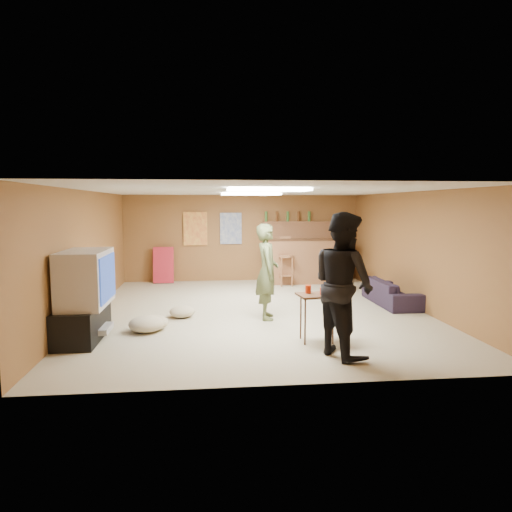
{
  "coord_description": "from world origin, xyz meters",
  "views": [
    {
      "loc": [
        -0.9,
        -8.2,
        1.95
      ],
      "look_at": [
        0.0,
        0.2,
        1.0
      ],
      "focal_mm": 32.0,
      "sensor_mm": 36.0,
      "label": 1
    }
  ],
  "objects": [
    {
      "name": "ceiling",
      "position": [
        0.0,
        0.0,
        2.2
      ],
      "size": [
        6.0,
        7.0,
        0.02
      ],
      "primitive_type": "cube",
      "color": "silver",
      "rests_on": "ground"
    },
    {
      "name": "wall_left",
      "position": [
        -3.0,
        0.0,
        1.1
      ],
      "size": [
        0.02,
        7.0,
        2.2
      ],
      "primitive_type": "cube",
      "color": "brown",
      "rests_on": "ground"
    },
    {
      "name": "cup_red_near",
      "position": [
        0.53,
        -1.88,
        0.75
      ],
      "size": [
        0.11,
        0.11,
        0.12
      ],
      "primitive_type": "cylinder",
      "rotation": [
        0.0,
        0.0,
        -0.34
      ],
      "color": "#BC2C0C",
      "rests_on": "tray_table"
    },
    {
      "name": "bar_counter",
      "position": [
        1.5,
        2.95,
        0.55
      ],
      "size": [
        2.0,
        0.6,
        1.1
      ],
      "primitive_type": "cube",
      "color": "brown",
      "rests_on": "ground"
    },
    {
      "name": "ground",
      "position": [
        0.0,
        0.0,
        0.0
      ],
      "size": [
        7.0,
        7.0,
        0.0
      ],
      "primitive_type": "plane",
      "color": "tan",
      "rests_on": "ground"
    },
    {
      "name": "tv_screen",
      "position": [
        -2.34,
        -1.5,
        0.9
      ],
      "size": [
        0.02,
        0.95,
        0.65
      ],
      "primitive_type": "cube",
      "color": "navy",
      "rests_on": "tv_body"
    },
    {
      "name": "ceiling_panel_front",
      "position": [
        0.0,
        -1.5,
        2.17
      ],
      "size": [
        1.2,
        0.6,
        0.04
      ],
      "primitive_type": "cube",
      "color": "white",
      "rests_on": "ceiling"
    },
    {
      "name": "person_olive",
      "position": [
        0.11,
        -0.57,
        0.82
      ],
      "size": [
        0.42,
        0.62,
        1.64
      ],
      "primitive_type": "imported",
      "rotation": [
        0.0,
        0.0,
        1.51
      ],
      "color": "#505B34",
      "rests_on": "ground"
    },
    {
      "name": "bar_shelf",
      "position": [
        1.5,
        3.4,
        1.5
      ],
      "size": [
        2.0,
        0.18,
        0.05
      ],
      "primitive_type": "cube",
      "color": "brown",
      "rests_on": "bar_backing"
    },
    {
      "name": "folding_chair_stack",
      "position": [
        -2.0,
        3.3,
        0.45
      ],
      "size": [
        0.5,
        0.26,
        0.91
      ],
      "primitive_type": "cube",
      "rotation": [
        -0.14,
        0.0,
        0.0
      ],
      "color": "red",
      "rests_on": "ground"
    },
    {
      "name": "person_black",
      "position": [
        0.83,
        -2.56,
        0.93
      ],
      "size": [
        0.98,
        1.1,
        1.86
      ],
      "primitive_type": "imported",
      "rotation": [
        0.0,
        0.0,
        1.94
      ],
      "color": "black",
      "rests_on": "ground"
    },
    {
      "name": "dvd_box",
      "position": [
        -2.5,
        -1.5,
        0.15
      ],
      "size": [
        0.35,
        0.5,
        0.08
      ],
      "primitive_type": "cube",
      "color": "#B2B2B7",
      "rests_on": "tv_stand"
    },
    {
      "name": "ceiling_panel_back",
      "position": [
        0.0,
        1.2,
        2.17
      ],
      "size": [
        1.2,
        0.6,
        0.04
      ],
      "primitive_type": "cube",
      "color": "white",
      "rests_on": "ceiling"
    },
    {
      "name": "cushion_near_tv",
      "position": [
        -1.85,
        -1.19,
        0.12
      ],
      "size": [
        0.57,
        0.57,
        0.25
      ],
      "primitive_type": "ellipsoid",
      "rotation": [
        0.0,
        0.0,
        0.04
      ],
      "color": "tan",
      "rests_on": "ground"
    },
    {
      "name": "tv_body",
      "position": [
        -2.65,
        -1.5,
        0.9
      ],
      "size": [
        0.6,
        1.1,
        0.8
      ],
      "primitive_type": "cube",
      "color": "#B2B2B7",
      "rests_on": "tv_stand"
    },
    {
      "name": "bar_stool_left",
      "position": [
        0.98,
        2.57,
        0.64
      ],
      "size": [
        0.45,
        0.45,
        1.29
      ],
      "primitive_type": null,
      "rotation": [
        0.0,
        0.0,
        -0.12
      ],
      "color": "brown",
      "rests_on": "ground"
    },
    {
      "name": "bar_lip",
      "position": [
        1.5,
        2.7,
        1.1
      ],
      "size": [
        2.1,
        0.12,
        0.05
      ],
      "primitive_type": "cube",
      "color": "#382012",
      "rests_on": "bar_counter"
    },
    {
      "name": "wall_front",
      "position": [
        0.0,
        -3.5,
        1.1
      ],
      "size": [
        6.0,
        0.02,
        2.2
      ],
      "primitive_type": "cube",
      "color": "brown",
      "rests_on": "ground"
    },
    {
      "name": "cushion_mid",
      "position": [
        -1.35,
        -0.32,
        0.1
      ],
      "size": [
        0.48,
        0.48,
        0.2
      ],
      "primitive_type": "ellipsoid",
      "rotation": [
        0.0,
        0.0,
        0.11
      ],
      "color": "tan",
      "rests_on": "ground"
    },
    {
      "name": "cushion_far",
      "position": [
        -1.78,
        -1.09,
        0.11
      ],
      "size": [
        0.61,
        0.61,
        0.23
      ],
      "primitive_type": "ellipsoid",
      "rotation": [
        0.0,
        0.0,
        0.23
      ],
      "color": "tan",
      "rests_on": "ground"
    },
    {
      "name": "tray_table",
      "position": [
        0.64,
        -1.96,
        0.34
      ],
      "size": [
        0.58,
        0.48,
        0.69
      ],
      "primitive_type": "cube",
      "rotation": [
        0.0,
        0.0,
        0.12
      ],
      "color": "#382012",
      "rests_on": "ground"
    },
    {
      "name": "bar_backing",
      "position": [
        1.5,
        3.42,
        1.2
      ],
      "size": [
        2.0,
        0.14,
        0.6
      ],
      "primitive_type": "cube",
      "color": "brown",
      "rests_on": "bar_counter"
    },
    {
      "name": "tv_stand",
      "position": [
        -2.72,
        -1.5,
        0.25
      ],
      "size": [
        0.55,
        1.3,
        0.5
      ],
      "primitive_type": "cube",
      "color": "black",
      "rests_on": "ground"
    },
    {
      "name": "bottle_row",
      "position": [
        1.16,
        3.38,
        1.65
      ],
      "size": [
        1.2,
        0.08,
        0.26
      ],
      "primitive_type": null,
      "color": "#3F7233",
      "rests_on": "bar_shelf"
    },
    {
      "name": "bar_stool_right",
      "position": [
        2.2,
        1.97,
        0.62
      ],
      "size": [
        0.43,
        0.43,
        1.24
      ],
      "primitive_type": null,
      "rotation": [
        0.0,
        0.0,
        0.09
      ],
      "color": "brown",
      "rests_on": "ground"
    },
    {
      "name": "cup_blue",
      "position": [
        0.75,
        -1.88,
        0.74
      ],
      "size": [
        0.09,
        0.09,
        0.11
      ],
      "primitive_type": "cylinder",
      "rotation": [
        0.0,
        0.0,
        -0.16
      ],
      "color": "#163498",
      "rests_on": "tray_table"
    },
    {
      "name": "wall_back",
      "position": [
        0.0,
        3.5,
        1.1
      ],
      "size": [
        6.0,
        0.02,
        2.2
      ],
      "primitive_type": "cube",
      "color": "brown",
      "rests_on": "ground"
    },
    {
      "name": "cup_red_far",
      "position": [
        0.7,
        -2.04,
        0.74
      ],
      "size": [
        0.09,
        0.09,
        0.11
      ],
      "primitive_type": "cylinder",
      "rotation": [
        0.0,
        0.0,
        -0.12
      ],
      "color": "#BC2C0C",
      "rests_on": "tray_table"
    },
    {
      "name": "sofa",
      "position": [
        2.7,
        0.31,
        0.24
      ],
      "size": [
        0.64,
        1.65,
        0.48
      ],
      "primitive_type": "imported",
      "rotation": [
        0.0,
        0.0,
        1.57
      ],
      "color": "black",
      "rests_on": "ground"
    },
    {
      "name": "poster_left",
      "position": [
        -1.2,
        3.46,
        1.35
      ],
      "size": [
        0.6,
        0.03,
        0.85
      ],
      "primitive_type": "cube",
      "color": "#BF3F26",
      "rests_on": "wall_back"
    },
    {
      "name": "wall_right",
      "position": [
        3.0,
        0.0,
        1.1
      ],
      "size": [
        0.02,
        7.0,
        2.2
      ],
      "primitive_type": "cube",
      "color": "brown",
      "rests_on": "ground"
    },
    {
      "name": "poster_right",
      "position": [
        -0.3,
        3.46,
        1.35
      ],
      "size": [
        0.55,
        0.03,
        0.8
      ],
      "primitive_type": "cube",
      "color": "#334C99",
      "rests_on": "wall_back"
    }
  ]
}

